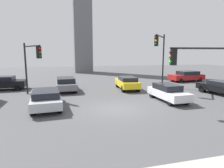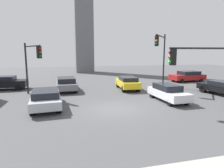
# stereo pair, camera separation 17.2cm
# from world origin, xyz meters

# --- Properties ---
(ground_plane) EXTENTS (93.80, 93.80, 0.00)m
(ground_plane) POSITION_xyz_m (0.00, 0.00, 0.00)
(ground_plane) COLOR #4C4C4F
(traffic_light_0) EXTENTS (4.43, 0.76, 4.52)m
(traffic_light_0) POSITION_xyz_m (5.07, -2.02, 3.19)
(traffic_light_0) COLOR black
(traffic_light_0) RESTS_ON ground_plane
(traffic_light_1) EXTENTS (1.80, 2.82, 4.77)m
(traffic_light_1) POSITION_xyz_m (-6.13, 5.64, 3.36)
(traffic_light_1) COLOR black
(traffic_light_1) RESTS_ON ground_plane
(traffic_light_2) EXTENTS (2.66, 3.11, 5.93)m
(traffic_light_2) POSITION_xyz_m (6.41, 5.96, 4.18)
(traffic_light_2) COLOR black
(traffic_light_2) RESTS_ON ground_plane
(car_0) EXTENTS (4.83, 2.32, 1.43)m
(car_0) POSITION_xyz_m (13.04, 10.53, 0.75)
(car_0) COLOR maroon
(car_0) RESTS_ON ground_plane
(car_1) EXTENTS (2.30, 4.80, 1.30)m
(car_1) POSITION_xyz_m (-4.77, 1.42, 0.70)
(car_1) COLOR #ADB2B7
(car_1) RESTS_ON ground_plane
(car_2) EXTENTS (2.15, 4.87, 1.37)m
(car_2) POSITION_xyz_m (-3.32, 7.78, 0.74)
(car_2) COLOR slate
(car_2) RESTS_ON ground_plane
(car_3) EXTENTS (2.11, 4.40, 1.38)m
(car_3) POSITION_xyz_m (3.08, 6.79, 0.75)
(car_3) COLOR yellow
(car_3) RESTS_ON ground_plane
(car_4) EXTENTS (1.79, 4.19, 1.34)m
(car_4) POSITION_xyz_m (4.67, 1.20, 0.71)
(car_4) COLOR silver
(car_4) RESTS_ON ground_plane
(car_5) EXTENTS (4.38, 2.03, 1.45)m
(car_5) POSITION_xyz_m (-9.71, 9.73, 0.77)
(car_5) COLOR black
(car_5) RESTS_ON ground_plane
(car_6) EXTENTS (2.33, 4.69, 1.28)m
(car_6) POSITION_xyz_m (10.77, 1.99, 0.71)
(car_6) COLOR black
(car_6) RESTS_ON ground_plane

